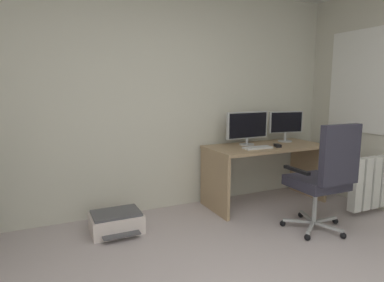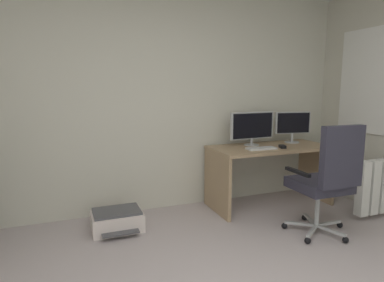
# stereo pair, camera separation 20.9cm
# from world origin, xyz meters

# --- Properties ---
(wall_back) EXTENTS (5.12, 0.10, 2.54)m
(wall_back) POSITION_xyz_m (0.00, 2.58, 1.27)
(wall_back) COLOR beige
(wall_back) RESTS_ON ground
(desk) EXTENTS (1.44, 0.66, 0.72)m
(desk) POSITION_xyz_m (1.47, 2.15, 0.53)
(desk) COLOR tan
(desk) RESTS_ON ground
(monitor_main) EXTENTS (0.59, 0.18, 0.40)m
(monitor_main) POSITION_xyz_m (1.29, 2.28, 0.95)
(monitor_main) COLOR #B2B5B7
(monitor_main) RESTS_ON desk
(monitor_secondary) EXTENTS (0.46, 0.18, 0.39)m
(monitor_secondary) POSITION_xyz_m (1.88, 2.28, 0.95)
(monitor_secondary) COLOR #B2B5B7
(monitor_secondary) RESTS_ON desk
(keyboard) EXTENTS (0.34, 0.14, 0.02)m
(keyboard) POSITION_xyz_m (1.26, 2.02, 0.73)
(keyboard) COLOR silver
(keyboard) RESTS_ON desk
(computer_mouse) EXTENTS (0.09, 0.11, 0.03)m
(computer_mouse) POSITION_xyz_m (1.53, 1.99, 0.74)
(computer_mouse) COLOR black
(computer_mouse) RESTS_ON desk
(office_chair) EXTENTS (0.61, 0.63, 1.09)m
(office_chair) POSITION_xyz_m (1.45, 1.20, 0.59)
(office_chair) COLOR #B7BABC
(office_chair) RESTS_ON ground
(printer) EXTENTS (0.49, 0.44, 0.21)m
(printer) POSITION_xyz_m (-0.36, 2.08, 0.10)
(printer) COLOR silver
(printer) RESTS_ON ground
(radiator) EXTENTS (0.82, 0.10, 0.59)m
(radiator) POSITION_xyz_m (2.46, 1.37, 0.36)
(radiator) COLOR white
(radiator) RESTS_ON ground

